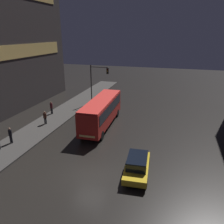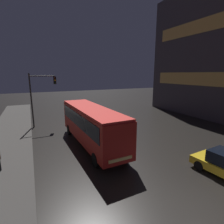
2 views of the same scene
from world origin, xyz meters
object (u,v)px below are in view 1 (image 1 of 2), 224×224
Objects in this scene: pedestrian_near at (10,134)px; pedestrian_mid at (45,116)px; car_taxi at (137,165)px; bus_near at (102,110)px; traffic_light_main at (97,78)px; pedestrian_far at (51,107)px.

pedestrian_near is 5.40m from pedestrian_mid.
car_taxi is 13.25m from pedestrian_near.
pedestrian_mid is at bearing -31.98° from car_taxi.
traffic_light_main reaches higher than bus_near.
car_taxi is 19.05m from traffic_light_main.
pedestrian_near is 0.27× the size of traffic_light_main.
pedestrian_near is at bearing 42.19° from bus_near.
pedestrian_far is (-13.85, 9.99, 0.40)m from car_taxi.
pedestrian_mid is (-6.77, -1.74, -0.94)m from bus_near.
pedestrian_near is at bearing -104.24° from traffic_light_main.
traffic_light_main is at bearing 114.57° from pedestrian_near.
bus_near is at bearing -66.20° from traffic_light_main.
pedestrian_mid is 0.26× the size of traffic_light_main.
bus_near reaches higher than car_taxi.
traffic_light_main is at bearing -68.29° from bus_near.
pedestrian_near reaches higher than car_taxi.
pedestrian_mid is 0.93× the size of pedestrian_far.
car_taxi is 2.56× the size of pedestrian_far.
pedestrian_near is at bearing -65.00° from pedestrian_mid.
car_taxi is (5.89, -8.32, -1.29)m from bus_near.
pedestrian_far is (-0.65, 8.79, 0.07)m from pedestrian_near.
traffic_light_main reaches higher than pedestrian_far.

